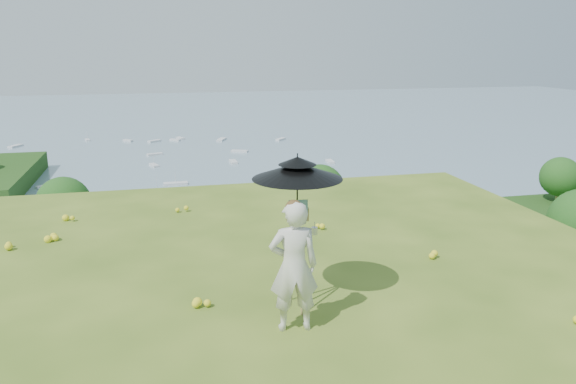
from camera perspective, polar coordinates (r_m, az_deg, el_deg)
name	(u,v)px	position (r m, az deg, el deg)	size (l,w,h in m)	color
ground	(216,316)	(7.43, -7.32, -12.37)	(14.00, 14.00, 0.00)	#49631C
shoreline_tier	(172,307)	(90.60, -11.69, -11.38)	(170.00, 28.00, 8.00)	gray
bay_water	(159,135)	(249.41, -12.94, 5.71)	(700.00, 700.00, 0.00)	#708CA0
slope_trees	(175,287)	(45.48, -11.44, -9.43)	(110.00, 50.00, 6.00)	#174F17
harbor_town	(170,268)	(87.97, -11.91, -7.58)	(110.00, 22.00, 5.00)	white
moored_boats	(119,175)	(172.05, -16.82, 1.64)	(140.00, 140.00, 0.70)	silver
wildflowers	(214,303)	(7.63, -7.54, -11.13)	(10.00, 10.50, 0.12)	yellow
painter	(294,266)	(6.74, 0.59, -7.57)	(0.59, 0.39, 1.63)	beige
field_easel	(297,254)	(7.33, 0.95, -6.28)	(0.56, 0.56, 1.48)	olive
sun_umbrella	(297,186)	(7.09, 0.95, 0.61)	(1.15, 1.15, 0.84)	black
painter_cap	(294,204)	(6.49, 0.61, -1.28)	(0.20, 0.24, 0.10)	#CC7072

